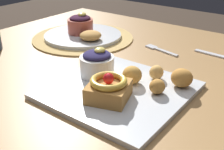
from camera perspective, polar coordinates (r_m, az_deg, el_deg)
name	(u,v)px	position (r m, az deg, el deg)	size (l,w,h in m)	color
dining_table	(74,115)	(0.76, -7.61, -7.84)	(1.29, 1.12, 0.73)	olive
woven_placemat	(83,38)	(1.05, -5.78, 7.39)	(0.36, 0.36, 0.01)	tan
front_plate	(119,90)	(0.67, 1.36, -3.05)	(0.30, 0.30, 0.01)	silver
cake_slice	(109,88)	(0.62, -0.68, -2.69)	(0.11, 0.11, 0.06)	#B77F3D
berry_ramekin	(97,63)	(0.72, -2.98, 2.35)	(0.09, 0.09, 0.07)	white
fritter_front	(132,75)	(0.69, 4.02, 0.03)	(0.05, 0.05, 0.04)	gold
fritter_middle	(157,86)	(0.65, 8.98, -2.26)	(0.04, 0.04, 0.03)	#BC7F38
fritter_back	(156,72)	(0.71, 8.82, 0.53)	(0.04, 0.03, 0.04)	tan
fritter_extra	(182,78)	(0.69, 13.71, -0.54)	(0.05, 0.05, 0.04)	#BC7F38
back_plate	(83,35)	(1.05, -5.80, 7.84)	(0.28, 0.28, 0.01)	silver
back_ramekin	(80,24)	(1.05, -6.31, 10.02)	(0.09, 0.09, 0.07)	#B24C3D
back_pastry	(91,35)	(0.97, -4.29, 7.86)	(0.07, 0.07, 0.03)	#C68E47
fork	(159,50)	(0.94, 9.38, 5.01)	(0.05, 0.13, 0.00)	silver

